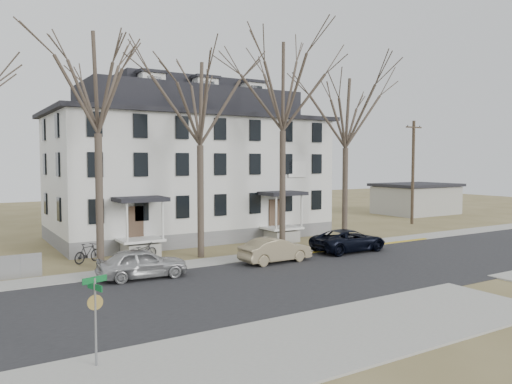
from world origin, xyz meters
TOP-DOWN VIEW (x-y plane):
  - ground at (0.00, 0.00)m, footprint 120.00×120.00m
  - main_road at (0.00, 2.00)m, footprint 120.00×10.00m
  - far_sidewalk at (0.00, 8.00)m, footprint 120.00×2.00m
  - near_sidewalk_left at (-8.00, -5.00)m, footprint 20.00×5.00m
  - yellow_curb at (5.00, 7.10)m, footprint 14.00×0.25m
  - boarding_house at (-2.00, 17.95)m, footprint 20.80×12.36m
  - distant_building at (26.00, 20.00)m, footprint 8.50×6.50m
  - tree_far_left at (-11.00, 9.80)m, footprint 8.40×8.40m
  - tree_mid_left at (-5.00, 9.80)m, footprint 7.80×7.80m
  - tree_center at (1.00, 9.80)m, footprint 9.00×9.00m
  - tree_mid_right at (6.50, 9.80)m, footprint 7.80×7.80m
  - utility_pole_far at (18.50, 14.00)m, footprint 2.00×0.28m
  - car_silver at (-9.89, 6.21)m, footprint 4.53×2.16m
  - car_tan at (-2.13, 5.98)m, footprint 4.31×1.64m
  - car_navy at (3.80, 6.38)m, footprint 5.12×2.39m
  - bicycle_left at (-8.30, 10.92)m, footprint 1.97×0.93m
  - bicycle_right at (-11.30, 11.45)m, footprint 1.88×1.34m
  - street_sign at (-14.51, -3.42)m, footprint 0.74×0.74m

SIDE VIEW (x-z plane):
  - ground at x=0.00m, z-range 0.00..0.00m
  - main_road at x=0.00m, z-range -0.02..0.02m
  - far_sidewalk at x=0.00m, z-range -0.04..0.04m
  - near_sidewalk_left at x=-8.00m, z-range -0.04..0.04m
  - yellow_curb at x=5.00m, z-range -0.03..0.03m
  - bicycle_left at x=-8.30m, z-range 0.00..0.99m
  - bicycle_right at x=-11.30m, z-range 0.00..1.11m
  - car_tan at x=-2.13m, z-range 0.00..1.40m
  - car_navy at x=3.80m, z-range 0.00..1.42m
  - car_silver at x=-9.89m, z-range 0.00..1.49m
  - distant_building at x=26.00m, z-range 0.00..3.35m
  - street_sign at x=-14.51m, z-range 0.42..3.03m
  - utility_pole_far at x=18.50m, z-range 0.15..9.65m
  - boarding_house at x=-2.00m, z-range -0.65..11.40m
  - tree_mid_left at x=-5.00m, z-range 3.23..15.97m
  - tree_mid_right at x=6.50m, z-range 3.23..15.97m
  - tree_far_left at x=-11.00m, z-range 3.48..17.20m
  - tree_center at x=1.00m, z-range 3.73..18.43m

